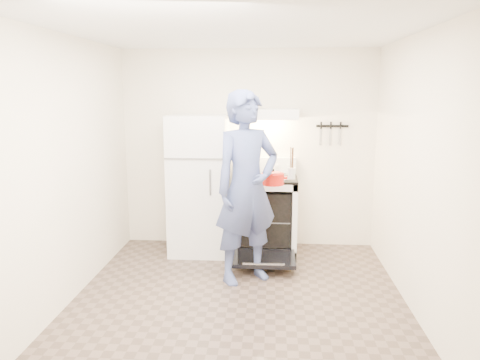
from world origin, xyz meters
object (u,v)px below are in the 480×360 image
Objects in this scene: refrigerator at (200,184)px; person at (247,188)px; stove_body at (265,216)px; tea_kettle at (246,163)px; dutch_oven at (273,179)px.

person is at bearing -54.09° from refrigerator.
person is (0.63, -0.87, 0.15)m from refrigerator.
tea_kettle reaches higher than stove_body.
stove_body is (0.81, 0.02, -0.39)m from refrigerator.
refrigerator reaches higher than tea_kettle.
dutch_oven is at bearing -66.47° from tea_kettle.
person is 0.39m from dutch_oven.
dutch_oven is (0.26, 0.29, 0.04)m from person.
stove_body is 2.89× the size of dutch_oven.
tea_kettle is 0.88× the size of dutch_oven.
refrigerator reaches higher than dutch_oven.
person is 6.28× the size of dutch_oven.
stove_body is 1.06m from person.
person reaches higher than stove_body.
refrigerator is at bearing -162.39° from tea_kettle.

